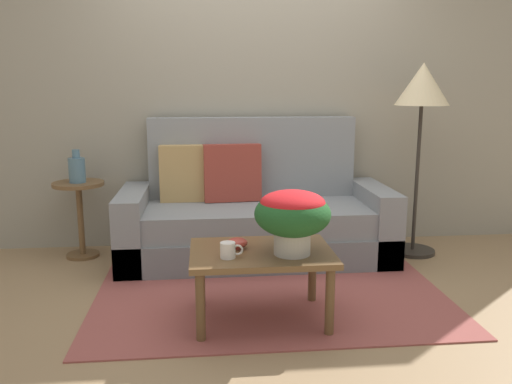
{
  "coord_description": "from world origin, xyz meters",
  "views": [
    {
      "loc": [
        -0.42,
        -3.38,
        1.36
      ],
      "look_at": [
        -0.08,
        0.03,
        0.66
      ],
      "focal_mm": 36.58,
      "sensor_mm": 36.0,
      "label": 1
    }
  ],
  "objects_px": {
    "coffee_mug": "(228,250)",
    "table_vase": "(77,169)",
    "snack_bowl": "(237,243)",
    "couch": "(253,216)",
    "potted_plant": "(293,214)",
    "coffee_table": "(261,260)",
    "side_table": "(80,206)",
    "floor_lamp": "(422,96)"
  },
  "relations": [
    {
      "from": "couch",
      "to": "coffee_mug",
      "type": "height_order",
      "value": "couch"
    },
    {
      "from": "couch",
      "to": "table_vase",
      "type": "height_order",
      "value": "couch"
    },
    {
      "from": "side_table",
      "to": "table_vase",
      "type": "relative_size",
      "value": 2.37
    },
    {
      "from": "side_table",
      "to": "floor_lamp",
      "type": "bearing_deg",
      "value": -3.64
    },
    {
      "from": "coffee_mug",
      "to": "table_vase",
      "type": "relative_size",
      "value": 0.49
    },
    {
      "from": "coffee_table",
      "to": "side_table",
      "type": "height_order",
      "value": "side_table"
    },
    {
      "from": "couch",
      "to": "table_vase",
      "type": "relative_size",
      "value": 8.15
    },
    {
      "from": "coffee_table",
      "to": "potted_plant",
      "type": "relative_size",
      "value": 1.92
    },
    {
      "from": "side_table",
      "to": "snack_bowl",
      "type": "distance_m",
      "value": 1.73
    },
    {
      "from": "snack_bowl",
      "to": "couch",
      "type": "bearing_deg",
      "value": 79.95
    },
    {
      "from": "couch",
      "to": "coffee_mug",
      "type": "bearing_deg",
      "value": -101.34
    },
    {
      "from": "couch",
      "to": "coffee_mug",
      "type": "xyz_separation_m",
      "value": [
        -0.26,
        -1.3,
        0.14
      ]
    },
    {
      "from": "side_table",
      "to": "coffee_mug",
      "type": "height_order",
      "value": "side_table"
    },
    {
      "from": "couch",
      "to": "potted_plant",
      "type": "distance_m",
      "value": 1.32
    },
    {
      "from": "coffee_mug",
      "to": "table_vase",
      "type": "height_order",
      "value": "table_vase"
    },
    {
      "from": "potted_plant",
      "to": "coffee_mug",
      "type": "height_order",
      "value": "potted_plant"
    },
    {
      "from": "floor_lamp",
      "to": "snack_bowl",
      "type": "distance_m",
      "value": 2.05
    },
    {
      "from": "coffee_mug",
      "to": "side_table",
      "type": "bearing_deg",
      "value": 128.13
    },
    {
      "from": "couch",
      "to": "coffee_table",
      "type": "xyz_separation_m",
      "value": [
        -0.07,
        -1.19,
        0.04
      ]
    },
    {
      "from": "coffee_table",
      "to": "snack_bowl",
      "type": "distance_m",
      "value": 0.17
    },
    {
      "from": "potted_plant",
      "to": "snack_bowl",
      "type": "xyz_separation_m",
      "value": [
        -0.3,
        0.13,
        -0.2
      ]
    },
    {
      "from": "couch",
      "to": "potted_plant",
      "type": "bearing_deg",
      "value": -85.6
    },
    {
      "from": "couch",
      "to": "floor_lamp",
      "type": "relative_size",
      "value": 1.38
    },
    {
      "from": "potted_plant",
      "to": "snack_bowl",
      "type": "relative_size",
      "value": 3.54
    },
    {
      "from": "side_table",
      "to": "snack_bowl",
      "type": "height_order",
      "value": "side_table"
    },
    {
      "from": "side_table",
      "to": "snack_bowl",
      "type": "bearing_deg",
      "value": -47.06
    },
    {
      "from": "potted_plant",
      "to": "table_vase",
      "type": "bearing_deg",
      "value": 136.92
    },
    {
      "from": "potted_plant",
      "to": "coffee_mug",
      "type": "distance_m",
      "value": 0.41
    },
    {
      "from": "couch",
      "to": "side_table",
      "type": "height_order",
      "value": "couch"
    },
    {
      "from": "side_table",
      "to": "floor_lamp",
      "type": "height_order",
      "value": "floor_lamp"
    },
    {
      "from": "floor_lamp",
      "to": "snack_bowl",
      "type": "bearing_deg",
      "value": -144.39
    },
    {
      "from": "couch",
      "to": "coffee_table",
      "type": "relative_size",
      "value": 2.58
    },
    {
      "from": "coffee_table",
      "to": "table_vase",
      "type": "height_order",
      "value": "table_vase"
    },
    {
      "from": "couch",
      "to": "side_table",
      "type": "relative_size",
      "value": 3.44
    },
    {
      "from": "potted_plant",
      "to": "table_vase",
      "type": "relative_size",
      "value": 1.65
    },
    {
      "from": "coffee_mug",
      "to": "table_vase",
      "type": "distance_m",
      "value": 1.82
    },
    {
      "from": "table_vase",
      "to": "coffee_mug",
      "type": "bearing_deg",
      "value": -51.67
    },
    {
      "from": "floor_lamp",
      "to": "couch",
      "type": "bearing_deg",
      "value": 177.82
    },
    {
      "from": "floor_lamp",
      "to": "table_vase",
      "type": "bearing_deg",
      "value": 176.63
    },
    {
      "from": "coffee_mug",
      "to": "couch",
      "type": "bearing_deg",
      "value": 78.66
    },
    {
      "from": "floor_lamp",
      "to": "snack_bowl",
      "type": "relative_size",
      "value": 12.73
    },
    {
      "from": "floor_lamp",
      "to": "coffee_mug",
      "type": "distance_m",
      "value": 2.18
    }
  ]
}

